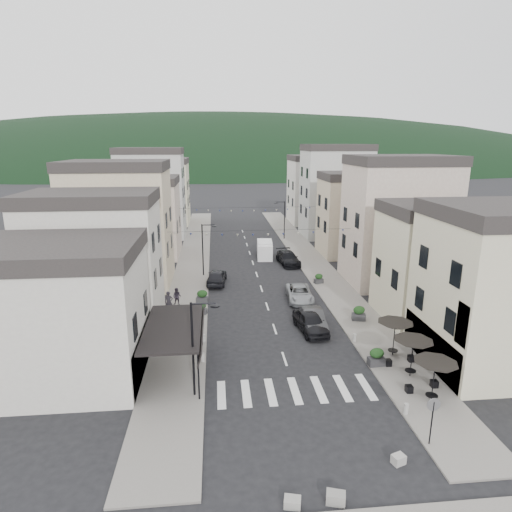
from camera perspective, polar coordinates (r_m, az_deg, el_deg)
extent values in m
plane|color=black|center=(25.96, 6.07, -19.78)|extent=(700.00, 700.00, 0.00)
cube|color=slate|center=(54.95, -8.33, -0.75)|extent=(4.00, 76.00, 0.12)
cube|color=slate|center=(56.19, 7.13, -0.36)|extent=(4.00, 76.00, 0.12)
ellipsoid|color=black|center=(321.24, -4.80, 12.22)|extent=(640.00, 360.00, 70.00)
cube|color=beige|center=(30.05, -26.58, -7.69)|extent=(12.00, 8.00, 8.00)
cube|color=beige|center=(32.84, 30.53, -4.49)|extent=(10.00, 8.00, 10.00)
cube|color=black|center=(28.47, -11.01, -9.29)|extent=(3.60, 7.50, 0.15)
cube|color=black|center=(28.55, -7.30, -10.16)|extent=(0.34, 7.50, 0.99)
cylinder|color=black|center=(25.97, -7.67, -15.63)|extent=(0.10, 0.10, 3.20)
cylinder|color=black|center=(32.20, -7.25, -9.30)|extent=(0.10, 0.10, 3.20)
cube|color=beige|center=(37.53, -20.59, -1.11)|extent=(10.00, 7.00, 10.00)
cube|color=#262323|center=(36.49, -21.38, 7.22)|extent=(10.20, 7.14, 1.00)
cube|color=tan|center=(46.77, -17.65, 3.43)|extent=(10.00, 8.00, 12.00)
cube|color=#262323|center=(46.00, -18.30, 11.38)|extent=(10.20, 8.16, 1.00)
cube|color=#B09C8F|center=(58.58, -15.20, 4.56)|extent=(10.00, 8.00, 9.50)
cube|color=#262323|center=(57.92, -15.56, 9.68)|extent=(10.20, 8.16, 1.00)
cube|color=#ACADA7|center=(70.06, -13.72, 7.73)|extent=(10.00, 7.00, 13.00)
cube|color=#262323|center=(69.59, -14.08, 13.45)|extent=(10.20, 7.14, 1.00)
cube|color=beige|center=(82.00, -12.54, 8.08)|extent=(10.00, 9.00, 11.00)
cube|color=#262323|center=(81.54, -12.78, 12.27)|extent=(10.20, 9.18, 1.00)
cube|color=beige|center=(39.38, 23.76, -1.46)|extent=(10.00, 7.00, 9.00)
cube|color=#262323|center=(38.38, 24.54, 5.72)|extent=(10.20, 7.14, 1.00)
cube|color=#B09C8F|center=(47.70, 18.25, 3.90)|extent=(10.00, 8.00, 12.50)
cube|color=#262323|center=(46.97, 18.92, 12.00)|extent=(10.20, 8.16, 1.00)
cube|color=tan|center=(58.91, 13.54, 4.97)|extent=(10.00, 7.00, 10.00)
cube|color=#262323|center=(58.26, 13.88, 10.31)|extent=(10.20, 7.14, 1.00)
cube|color=#ACADA7|center=(70.00, 10.47, 8.11)|extent=(10.00, 8.00, 13.50)
cube|color=#262323|center=(69.55, 10.76, 14.04)|extent=(10.20, 8.16, 1.00)
cube|color=beige|center=(81.65, 8.14, 8.43)|extent=(10.00, 9.00, 11.50)
cube|color=#262323|center=(81.20, 8.31, 12.82)|extent=(10.20, 9.18, 1.00)
cylinder|color=black|center=(27.72, 22.54, -15.41)|extent=(0.06, 0.06, 2.30)
cone|color=black|center=(27.20, 22.78, -13.40)|extent=(2.50, 2.50, 0.55)
cylinder|color=black|center=(28.11, 22.38, -16.79)|extent=(0.70, 0.70, 0.04)
cylinder|color=black|center=(29.88, 20.02, -12.86)|extent=(0.06, 0.06, 2.30)
cone|color=black|center=(29.41, 20.22, -10.95)|extent=(2.50, 2.50, 0.55)
cylinder|color=black|center=(30.24, 19.89, -14.17)|extent=(0.70, 0.70, 0.04)
cylinder|color=black|center=(32.15, 17.89, -10.63)|extent=(0.06, 0.06, 2.30)
cone|color=black|center=(31.70, 18.05, -8.84)|extent=(2.50, 2.50, 0.55)
cylinder|color=black|center=(32.48, 17.78, -11.88)|extent=(0.70, 0.70, 0.04)
cylinder|color=black|center=(25.75, -8.42, -12.39)|extent=(0.14, 0.14, 6.00)
cylinder|color=black|center=(24.53, -7.03, -6.33)|extent=(1.40, 0.10, 0.10)
cylinder|color=black|center=(24.57, -5.50, -6.62)|extent=(0.56, 0.56, 0.08)
cylinder|color=black|center=(48.34, -7.12, 0.73)|extent=(0.14, 0.14, 6.00)
cylinder|color=black|center=(47.70, -6.39, 4.13)|extent=(1.40, 0.10, 0.10)
cylinder|color=black|center=(47.72, -5.60, 3.98)|extent=(0.56, 0.56, 0.08)
cylinder|color=black|center=(66.79, 3.81, 4.75)|extent=(0.14, 0.14, 6.00)
cylinder|color=black|center=(66.23, 3.25, 7.21)|extent=(1.40, 0.10, 0.10)
cylinder|color=black|center=(66.16, 2.69, 7.08)|extent=(0.56, 0.56, 0.08)
cylinder|color=black|center=(24.33, 22.35, -20.02)|extent=(0.07, 0.07, 2.50)
cylinder|color=slate|center=(23.74, 22.62, -17.82)|extent=(0.70, 0.04, 0.70)
cylinder|color=gray|center=(30.47, -7.11, -13.25)|extent=(0.26, 0.26, 0.60)
cylinder|color=gray|center=(33.14, -6.98, -10.81)|extent=(0.26, 0.26, 0.60)
cylinder|color=gray|center=(33.83, 13.01, -10.54)|extent=(0.26, 0.26, 0.60)
cylinder|color=gray|center=(26.57, 19.37, -18.64)|extent=(0.26, 0.26, 0.60)
cylinder|color=black|center=(43.99, 0.61, 3.45)|extent=(19.00, 0.02, 0.02)
cone|color=beige|center=(43.98, -10.76, 2.93)|extent=(0.28, 0.28, 0.24)
cone|color=navy|center=(43.88, -8.70, 2.88)|extent=(0.28, 0.28, 0.24)
cone|color=beige|center=(43.83, -6.62, 2.83)|extent=(0.28, 0.28, 0.24)
cone|color=navy|center=(43.84, -4.55, 2.80)|extent=(0.28, 0.28, 0.24)
cone|color=beige|center=(43.90, -2.48, 2.79)|extent=(0.28, 0.28, 0.24)
cone|color=navy|center=(44.02, -0.42, 2.81)|extent=(0.28, 0.28, 0.24)
cone|color=beige|center=(44.18, 1.63, 2.85)|extent=(0.28, 0.28, 0.24)
cone|color=navy|center=(44.40, 3.66, 2.91)|extent=(0.28, 0.28, 0.24)
cone|color=beige|center=(44.67, 5.67, 3.00)|extent=(0.28, 0.28, 0.24)
cone|color=navy|center=(44.98, 7.65, 3.11)|extent=(0.28, 0.28, 0.24)
cone|color=beige|center=(45.35, 9.61, 3.23)|extent=(0.28, 0.28, 0.24)
cone|color=navy|center=(45.77, 11.53, 3.36)|extent=(0.28, 0.28, 0.24)
cylinder|color=black|center=(59.69, -1.04, 6.48)|extent=(19.00, 0.02, 0.02)
cone|color=beige|center=(59.68, -9.45, 6.10)|extent=(0.28, 0.28, 0.24)
cone|color=navy|center=(59.61, -7.92, 6.07)|extent=(0.28, 0.28, 0.24)
cone|color=beige|center=(59.58, -6.38, 6.03)|extent=(0.28, 0.28, 0.24)
cone|color=navy|center=(59.58, -4.85, 6.01)|extent=(0.28, 0.28, 0.24)
cone|color=beige|center=(59.63, -3.32, 6.00)|extent=(0.28, 0.28, 0.24)
cone|color=navy|center=(59.71, -1.79, 6.01)|extent=(0.28, 0.28, 0.24)
cone|color=beige|center=(59.83, -0.27, 6.03)|extent=(0.28, 0.28, 0.24)
cone|color=navy|center=(59.99, 1.24, 6.08)|extent=(0.28, 0.28, 0.24)
cone|color=beige|center=(60.19, 2.75, 6.14)|extent=(0.28, 0.28, 0.24)
cone|color=navy|center=(60.43, 4.24, 6.21)|extent=(0.28, 0.28, 0.24)
cone|color=beige|center=(60.70, 5.73, 6.29)|extent=(0.28, 0.28, 0.24)
cone|color=navy|center=(61.01, 7.20, 6.38)|extent=(0.28, 0.28, 0.24)
imported|color=black|center=(34.98, 7.27, -8.69)|extent=(2.51, 4.96, 1.62)
imported|color=#2D2D2F|center=(35.59, 7.62, -8.36)|extent=(1.68, 4.66, 1.53)
imported|color=#909398|center=(41.43, 5.83, -4.98)|extent=(2.63, 5.19, 1.41)
imported|color=black|center=(53.40, 4.31, -0.29)|extent=(2.73, 5.58, 1.56)
imported|color=black|center=(46.12, -5.25, -2.73)|extent=(2.44, 4.96, 1.63)
cube|color=white|center=(56.54, 1.16, 0.85)|extent=(2.32, 4.99, 2.02)
cube|color=white|center=(55.70, 1.18, 1.75)|extent=(2.13, 3.37, 0.50)
cylinder|color=black|center=(54.93, 0.37, -0.28)|extent=(0.31, 0.72, 0.71)
cylinder|color=black|center=(54.98, 2.05, -0.27)|extent=(0.31, 0.72, 0.71)
cylinder|color=black|center=(58.44, 0.31, 0.65)|extent=(0.31, 0.72, 0.71)
cylinder|color=black|center=(58.49, 1.89, 0.66)|extent=(0.31, 0.72, 0.71)
imported|color=black|center=(38.59, -11.54, -6.09)|extent=(0.80, 0.60, 1.98)
imported|color=black|center=(40.38, -10.48, -5.34)|extent=(0.93, 0.80, 1.64)
cube|color=gray|center=(20.95, 10.59, -29.13)|extent=(0.91, 0.71, 0.50)
cube|color=#989590|center=(23.39, 18.47, -24.33)|extent=(0.72, 0.63, 0.45)
cube|color=gray|center=(20.65, 4.88, -29.91)|extent=(0.80, 0.65, 0.40)
cube|color=#303033|center=(38.24, -7.25, -7.33)|extent=(1.01, 0.72, 0.46)
ellipsoid|color=black|center=(38.05, -7.28, -6.63)|extent=(0.80, 0.51, 0.59)
cube|color=#2F2F31|center=(40.75, -7.15, -5.82)|extent=(1.22, 0.83, 0.56)
ellipsoid|color=black|center=(40.53, -7.18, -5.01)|extent=(0.98, 0.62, 0.71)
cube|color=#2A292C|center=(30.88, 15.73, -13.37)|extent=(1.16, 0.70, 0.56)
ellipsoid|color=black|center=(30.60, 15.82, -12.35)|extent=(0.98, 0.62, 0.71)
cube|color=#2E2E31|center=(37.68, 13.52, -7.90)|extent=(1.23, 0.84, 0.56)
ellipsoid|color=black|center=(37.45, 13.58, -7.02)|extent=(0.99, 0.63, 0.72)
cube|color=#303033|center=(46.38, 8.35, -3.32)|extent=(1.06, 0.78, 0.47)
ellipsoid|color=black|center=(46.22, 8.37, -2.71)|extent=(0.83, 0.53, 0.61)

